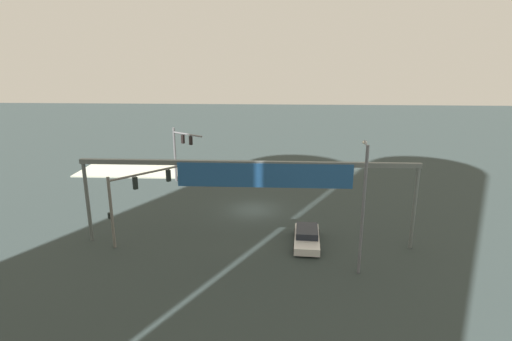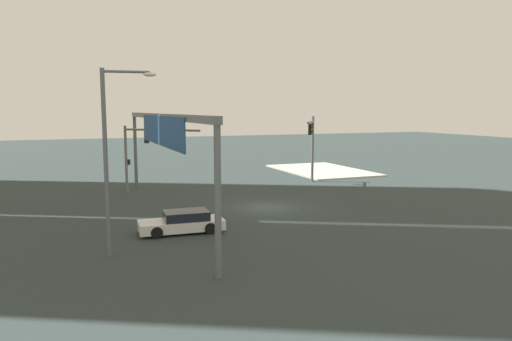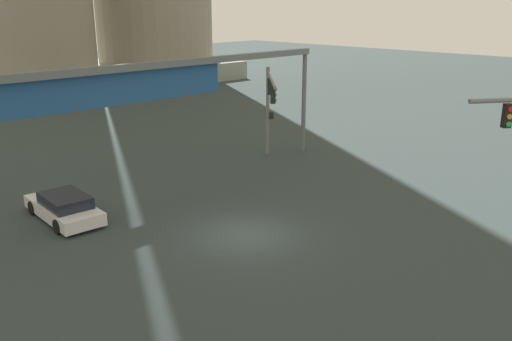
{
  "view_description": "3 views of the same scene",
  "coord_description": "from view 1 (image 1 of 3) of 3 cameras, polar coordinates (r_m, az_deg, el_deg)",
  "views": [
    {
      "loc": [
        -2.11,
        35.63,
        13.85
      ],
      "look_at": [
        -0.09,
        -2.98,
        3.0
      ],
      "focal_mm": 28.44,
      "sensor_mm": 36.0,
      "label": 1
    },
    {
      "loc": [
        -30.09,
        12.74,
        6.84
      ],
      "look_at": [
        0.12,
        0.71,
        2.64
      ],
      "focal_mm": 33.21,
      "sensor_mm": 36.0,
      "label": 2
    },
    {
      "loc": [
        -14.66,
        -15.36,
        9.32
      ],
      "look_at": [
        2.22,
        1.59,
        2.0
      ],
      "focal_mm": 38.58,
      "sensor_mm": 36.0,
      "label": 3
    }
  ],
  "objects": [
    {
      "name": "ground_plane",
      "position": [
        38.28,
        -0.37,
        -5.54
      ],
      "size": [
        176.49,
        176.49,
        0.0
      ],
      "primitive_type": "plane",
      "color": "#2B3636"
    },
    {
      "name": "sidewalk_corner",
      "position": [
        54.25,
        -16.72,
        0.28
      ],
      "size": [
        12.75,
        8.22,
        0.15
      ],
      "primitive_type": "cube",
      "color": "#B2B8A4",
      "rests_on": "ground"
    },
    {
      "name": "traffic_signal_near_corner",
      "position": [
        46.22,
        -10.6,
        3.27
      ],
      "size": [
        3.8,
        2.66,
        6.22
      ],
      "rotation": [
        0.0,
        0.0,
        2.55
      ],
      "color": "slate",
      "rests_on": "ground"
    },
    {
      "name": "traffic_signal_opposite_side",
      "position": [
        32.22,
        -16.8,
        -2.93
      ],
      "size": [
        5.15,
        5.22,
        5.54
      ],
      "rotation": [
        0.0,
        0.0,
        -2.32
      ],
      "color": "slate",
      "rests_on": "ground"
    },
    {
      "name": "streetlamp_curved_arm",
      "position": [
        26.82,
        14.85,
        -4.14
      ],
      "size": [
        0.52,
        2.47,
        8.68
      ],
      "rotation": [
        0.0,
        0.0,
        -1.69
      ],
      "color": "slate",
      "rests_on": "ground"
    },
    {
      "name": "overhead_sign_gantry",
      "position": [
        29.51,
        -0.47,
        -0.56
      ],
      "size": [
        24.86,
        0.43,
        6.59
      ],
      "color": "#596263",
      "rests_on": "ground"
    },
    {
      "name": "sedan_car_approaching",
      "position": [
        31.66,
        7.16,
        -9.24
      ],
      "size": [
        2.19,
        4.79,
        1.21
      ],
      "rotation": [
        0.0,
        0.0,
        1.51
      ],
      "color": "silver",
      "rests_on": "ground"
    }
  ]
}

